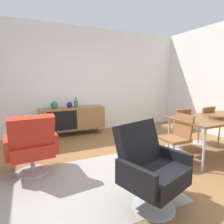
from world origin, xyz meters
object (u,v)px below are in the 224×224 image
object	(u,v)px
vase_cobalt	(76,104)
vase_sculptural_dark	(54,105)
sideboard	(73,118)
wooden_bowl_on_table	(217,117)
dining_chair_near_window	(177,137)
vase_ceramic_small	(69,105)
dining_chair_back_left	(177,127)
dining_chair_back_right	(202,123)
lounge_chair_red	(32,145)
armchair_black_shell	(150,166)
dining_table	(215,119)

from	to	relation	value
vase_cobalt	vase_sculptural_dark	xyz separation A→B (m)	(-0.54, 0.00, -0.00)
sideboard	wooden_bowl_on_table	bearing A→B (deg)	-52.74
vase_cobalt	dining_chair_near_window	world-z (taller)	vase_cobalt
vase_cobalt	vase_ceramic_small	xyz separation A→B (m)	(-0.17, 0.00, -0.02)
dining_chair_back_left	vase_cobalt	bearing A→B (deg)	130.48
vase_ceramic_small	dining_chair_near_window	xyz separation A→B (m)	(1.26, -2.47, -0.32)
vase_cobalt	dining_chair_back_right	size ratio (longest dim) A/B	0.30
sideboard	vase_ceramic_small	distance (m)	0.36
lounge_chair_red	armchair_black_shell	xyz separation A→B (m)	(1.18, -1.32, 0.00)
dining_table	armchair_black_shell	bearing A→B (deg)	-160.63
dining_chair_near_window	lounge_chair_red	xyz separation A→B (m)	(-2.22, 0.64, -0.00)
wooden_bowl_on_table	armchair_black_shell	size ratio (longest dim) A/B	0.27
vase_sculptural_dark	wooden_bowl_on_table	distance (m)	3.52
sideboard	dining_table	bearing A→B (deg)	-49.88
wooden_bowl_on_table	sideboard	bearing A→B (deg)	127.26
vase_cobalt	armchair_black_shell	bearing A→B (deg)	-89.27
vase_ceramic_small	dining_chair_near_window	bearing A→B (deg)	-62.96
armchair_black_shell	lounge_chair_red	bearing A→B (deg)	131.71
dining_table	dining_chair_back_right	bearing A→B (deg)	57.68
armchair_black_shell	dining_chair_back_left	bearing A→B (deg)	38.01
vase_sculptural_dark	dining_chair_back_right	bearing A→B (deg)	-33.56
sideboard	dining_chair_near_window	bearing A→B (deg)	-64.30
wooden_bowl_on_table	lounge_chair_red	size ratio (longest dim) A/B	0.27
vase_ceramic_small	vase_cobalt	bearing A→B (deg)	0.00
dining_chair_near_window	armchair_black_shell	size ratio (longest dim) A/B	0.90
sideboard	vase_ceramic_small	xyz separation A→B (m)	(-0.07, 0.00, 0.35)
vase_sculptural_dark	dining_table	bearing A→B (deg)	-44.38
vase_ceramic_small	armchair_black_shell	distance (m)	3.17
vase_cobalt	dining_chair_near_window	xyz separation A→B (m)	(1.09, -2.47, -0.34)
dining_chair_back_right	lounge_chair_red	xyz separation A→B (m)	(-3.47, 0.08, -0.00)
wooden_bowl_on_table	armchair_black_shell	world-z (taller)	armchair_black_shell
vase_cobalt	wooden_bowl_on_table	size ratio (longest dim) A/B	0.99
dining_chair_back_right	armchair_black_shell	size ratio (longest dim) A/B	0.90
sideboard	dining_table	size ratio (longest dim) A/B	1.00
dining_table	lounge_chair_red	distance (m)	3.19
dining_chair_back_right	lounge_chair_red	bearing A→B (deg)	178.67
vase_sculptural_dark	wooden_bowl_on_table	xyz separation A→B (m)	(2.40, -2.58, -0.04)
vase_ceramic_small	dining_chair_back_right	world-z (taller)	vase_ceramic_small
vase_cobalt	dining_chair_back_left	bearing A→B (deg)	-49.52
vase_ceramic_small	wooden_bowl_on_table	bearing A→B (deg)	-51.76
vase_ceramic_small	wooden_bowl_on_table	world-z (taller)	vase_ceramic_small
sideboard	wooden_bowl_on_table	distance (m)	3.25
dining_table	wooden_bowl_on_table	bearing A→B (deg)	-135.30
dining_table	wooden_bowl_on_table	xyz separation A→B (m)	(-0.12, -0.11, 0.07)
lounge_chair_red	vase_cobalt	bearing A→B (deg)	58.09
vase_ceramic_small	wooden_bowl_on_table	distance (m)	3.28
dining_table	dining_chair_near_window	xyz separation A→B (m)	(-0.89, -0.00, -0.23)
sideboard	wooden_bowl_on_table	size ratio (longest dim) A/B	6.15
dining_chair_near_window	armchair_black_shell	world-z (taller)	armchair_black_shell
vase_cobalt	wooden_bowl_on_table	bearing A→B (deg)	-54.18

